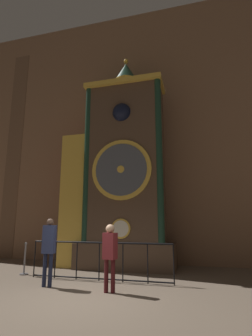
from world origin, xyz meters
name	(u,v)px	position (x,y,z in m)	size (l,w,h in m)	color
ground_plane	(79,300)	(0.00, 0.00, 0.00)	(28.00, 28.00, 0.00)	brown
cathedral_back_wall	(133,128)	(-0.09, 5.74, 6.19)	(24.00, 0.32, 12.40)	#846047
clock_tower	(118,173)	(-0.37, 4.28, 3.74)	(4.57, 1.82, 8.98)	brown
railing_fence	(99,259)	(-0.28, 2.02, 0.63)	(4.56, 0.05, 1.14)	black
visitor_near	(49,245)	(-1.39, 0.93, 1.11)	(0.37, 0.27, 1.84)	#1B213A
visitor_far	(110,250)	(0.47, 0.80, 1.02)	(0.39, 0.30, 1.68)	#461518
stanchion_post	(24,264)	(-3.09, 2.27, 0.35)	(0.28, 0.28, 1.06)	gray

